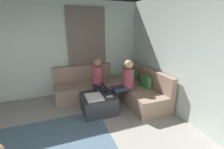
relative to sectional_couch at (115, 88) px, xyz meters
The scene contains 10 objects.
wall_back 2.57m from the sectional_couch, 27.05° to the left, with size 6.00×0.12×2.70m, color silver.
wall_left 2.33m from the sectional_couch, 114.60° to the right, with size 0.12×6.00×2.70m, color silver.
curtain_panel 1.36m from the sectional_couch, 142.74° to the right, with size 0.06×1.10×2.50m, color #726659.
sectional_couch is the anchor object (origin of this frame).
ottoman 0.88m from the sectional_couch, 48.00° to the right, with size 0.76×0.76×0.42m, color #333338.
folded_blanket 1.04m from the sectional_couch, 48.34° to the right, with size 0.44×0.36×0.04m, color white.
coffee_mug 0.62m from the sectional_couch, 52.16° to the right, with size 0.08×0.08×0.10m, color #334C72.
game_remote 0.89m from the sectional_couch, 29.31° to the right, with size 0.05×0.15×0.02m, color white.
person_on_couch_back 0.66m from the sectional_couch, ahead, with size 0.30×0.60×1.20m.
person_on_couch_side 0.65m from the sectional_couch, 73.65° to the right, with size 0.60×0.30×1.20m.
Camera 1 is at (1.74, 0.35, 1.94)m, focal length 24.85 mm.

